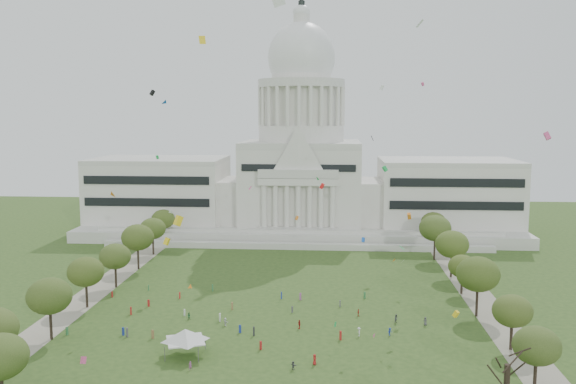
% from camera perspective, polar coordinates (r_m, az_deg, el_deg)
% --- Properties ---
extents(ground, '(400.00, 400.00, 0.00)m').
position_cam_1_polar(ground, '(125.35, -1.53, -13.66)').
color(ground, '#2E491B').
rests_on(ground, ground).
extents(capitol, '(160.00, 64.50, 91.30)m').
position_cam_1_polar(capitol, '(231.39, 1.23, 1.77)').
color(capitol, beige).
rests_on(capitol, ground).
extents(path_left, '(8.00, 160.00, 0.04)m').
position_cam_1_polar(path_left, '(164.38, -17.54, -8.84)').
color(path_left, gray).
rests_on(path_left, ground).
extents(path_right, '(8.00, 160.00, 0.04)m').
position_cam_1_polar(path_right, '(157.40, 17.54, -9.57)').
color(path_right, gray).
rests_on(path_right, ground).
extents(row_tree_r_0, '(7.67, 7.67, 10.91)m').
position_cam_1_polar(row_tree_r_0, '(108.94, 22.25, -13.19)').
color(row_tree_r_0, black).
rests_on(row_tree_r_0, ground).
extents(row_tree_l_1, '(8.86, 8.86, 12.59)m').
position_cam_1_polar(row_tree_l_1, '(131.45, -21.43, -9.06)').
color(row_tree_l_1, black).
rests_on(row_tree_l_1, ground).
extents(row_tree_r_1, '(7.58, 7.58, 10.78)m').
position_cam_1_polar(row_tree_r_1, '(125.43, 20.26, -10.41)').
color(row_tree_r_1, black).
rests_on(row_tree_r_1, ground).
extents(row_tree_l_2, '(8.42, 8.42, 11.97)m').
position_cam_1_polar(row_tree_l_2, '(149.76, -18.41, -7.10)').
color(row_tree_l_2, black).
rests_on(row_tree_l_2, ground).
extents(row_tree_r_2, '(9.55, 9.55, 13.58)m').
position_cam_1_polar(row_tree_r_2, '(142.18, 17.35, -7.35)').
color(row_tree_r_2, black).
rests_on(row_tree_r_2, ground).
extents(row_tree_l_3, '(8.12, 8.12, 11.55)m').
position_cam_1_polar(row_tree_l_3, '(164.50, -15.88, -5.82)').
color(row_tree_l_3, black).
rests_on(row_tree_l_3, ground).
extents(row_tree_r_3, '(7.01, 7.01, 9.98)m').
position_cam_1_polar(row_tree_r_3, '(158.98, 16.00, -6.70)').
color(row_tree_r_3, black).
rests_on(row_tree_r_3, ground).
extents(row_tree_l_4, '(9.29, 9.29, 13.21)m').
position_cam_1_polar(row_tree_l_4, '(181.33, -13.90, -4.15)').
color(row_tree_l_4, black).
rests_on(row_tree_l_4, ground).
extents(row_tree_r_4, '(9.19, 9.19, 13.06)m').
position_cam_1_polar(row_tree_r_4, '(173.41, 15.10, -4.75)').
color(row_tree_r_4, black).
rests_on(row_tree_r_4, ground).
extents(row_tree_l_5, '(8.33, 8.33, 11.85)m').
position_cam_1_polar(row_tree_l_5, '(199.25, -12.55, -3.36)').
color(row_tree_l_5, black).
rests_on(row_tree_l_5, ground).
extents(row_tree_r_5, '(9.82, 9.82, 13.96)m').
position_cam_1_polar(row_tree_r_5, '(192.50, 13.60, -3.31)').
color(row_tree_r_5, black).
rests_on(row_tree_r_5, ground).
extents(row_tree_l_6, '(8.19, 8.19, 11.64)m').
position_cam_1_polar(row_tree_l_6, '(216.85, -11.60, -2.50)').
color(row_tree_l_6, black).
rests_on(row_tree_l_6, ground).
extents(row_tree_r_6, '(8.42, 8.42, 11.97)m').
position_cam_1_polar(row_tree_r_6, '(210.56, 13.46, -2.79)').
color(row_tree_r_6, black).
rests_on(row_tree_r_6, ground).
extents(near_tree_0, '(8.47, 8.47, 12.04)m').
position_cam_1_polar(near_tree_0, '(104.52, -25.35, -13.77)').
color(near_tree_0, black).
rests_on(near_tree_0, ground).
extents(big_bare_tree, '(6.00, 5.00, 12.80)m').
position_cam_1_polar(big_bare_tree, '(99.14, 19.88, -14.58)').
color(big_bare_tree, black).
rests_on(big_bare_tree, ground).
extents(event_tent, '(11.89, 11.89, 5.22)m').
position_cam_1_polar(event_tent, '(118.12, -9.59, -13.01)').
color(event_tent, '#4C4C4C').
rests_on(event_tent, ground).
extents(person_0, '(1.05, 0.93, 1.80)m').
position_cam_1_polar(person_0, '(136.10, 12.73, -11.71)').
color(person_0, '#4C4C51').
rests_on(person_0, ground).
extents(person_2, '(1.06, 1.07, 1.92)m').
position_cam_1_polar(person_2, '(136.27, 10.11, -11.59)').
color(person_2, '#4C4C51').
rests_on(person_2, ground).
extents(person_3, '(0.75, 1.26, 1.86)m').
position_cam_1_polar(person_3, '(127.66, 6.65, -12.86)').
color(person_3, silver).
rests_on(person_3, ground).
extents(person_4, '(1.04, 1.28, 1.93)m').
position_cam_1_polar(person_4, '(130.95, 1.07, -12.27)').
color(person_4, '#B21E1E').
rests_on(person_4, ground).
extents(person_5, '(1.51, 1.67, 1.75)m').
position_cam_1_polar(person_5, '(133.26, -5.88, -11.99)').
color(person_5, silver).
rests_on(person_5, ground).
extents(person_6, '(0.78, 1.05, 1.95)m').
position_cam_1_polar(person_6, '(113.83, 2.50, -15.38)').
color(person_6, '#B21E1E').
rests_on(person_6, ground).
extents(person_7, '(0.71, 0.70, 1.59)m').
position_cam_1_polar(person_7, '(113.01, -9.14, -15.75)').
color(person_7, '#994C8C').
rests_on(person_7, ground).
extents(person_8, '(0.83, 0.56, 1.61)m').
position_cam_1_polar(person_8, '(138.11, -9.27, -11.37)').
color(person_8, '#33723F').
rests_on(person_8, ground).
extents(person_9, '(1.10, 1.12, 1.60)m').
position_cam_1_polar(person_9, '(128.98, 9.51, -12.76)').
color(person_9, navy).
rests_on(person_9, ground).
extents(person_10, '(0.59, 0.99, 1.62)m').
position_cam_1_polar(person_10, '(139.36, 6.60, -11.15)').
color(person_10, '#B21E1E').
rests_on(person_10, ground).
extents(person_11, '(1.45, 1.31, 1.52)m').
position_cam_1_polar(person_11, '(111.86, 0.49, -15.92)').
color(person_11, '#4C4C51').
rests_on(person_11, ground).
extents(distant_crowd, '(62.45, 37.96, 1.91)m').
position_cam_1_polar(distant_crowd, '(138.93, -6.77, -11.19)').
color(distant_crowd, '#33723F').
rests_on(distant_crowd, ground).
extents(kite_swarm, '(96.31, 98.98, 60.03)m').
position_cam_1_polar(kite_swarm, '(126.90, -1.59, -0.02)').
color(kite_swarm, '#E54C8C').
rests_on(kite_swarm, ground).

